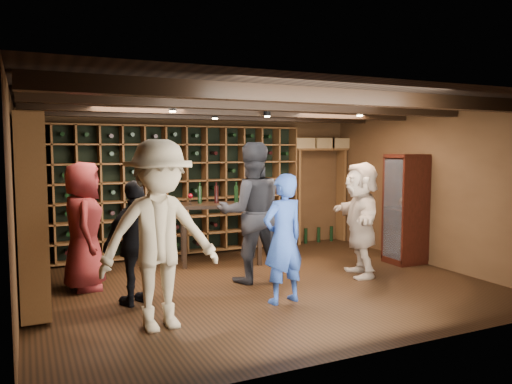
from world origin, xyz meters
name	(u,v)px	position (x,y,z in m)	size (l,w,h in m)	color
ground	(260,285)	(0.00, 0.00, 0.00)	(6.00, 6.00, 0.00)	black
room_shell	(259,108)	(0.00, 0.05, 2.42)	(6.00, 6.00, 6.00)	#4D311A
wine_rack_back	(175,190)	(-0.52, 2.33, 1.15)	(4.65, 0.30, 2.20)	brown
wine_rack_left	(31,206)	(-2.83, 0.82, 1.15)	(0.30, 2.65, 2.20)	brown
crate_shelf	(320,164)	(2.41, 2.32, 1.57)	(1.20, 0.32, 2.07)	brown
display_cabinet	(405,211)	(2.71, 0.20, 0.86)	(0.55, 0.50, 1.75)	black
man_blue_shirt	(283,239)	(-0.08, -0.81, 0.79)	(0.57, 0.38, 1.58)	navy
man_grey_suit	(251,212)	(-0.03, 0.24, 0.98)	(0.95, 0.74, 1.96)	black
guest_red_floral	(84,226)	(-2.20, 0.81, 0.85)	(0.83, 0.54, 1.70)	maroon
guest_woman_black	(137,243)	(-1.70, -0.12, 0.75)	(0.88, 0.37, 1.50)	black
guest_khaki	(160,235)	(-1.65, -1.05, 0.99)	(1.27, 0.73, 1.97)	gray
guest_beige	(361,219)	(1.57, -0.14, 0.84)	(1.56, 0.50, 1.68)	tan
tasting_table	(220,211)	(-0.03, 1.47, 0.86)	(1.42, 0.94, 1.26)	black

